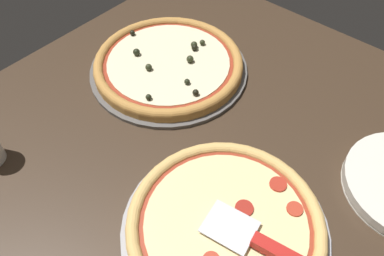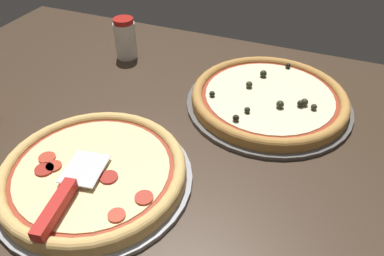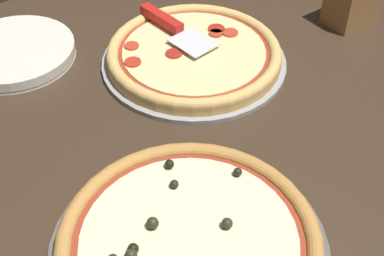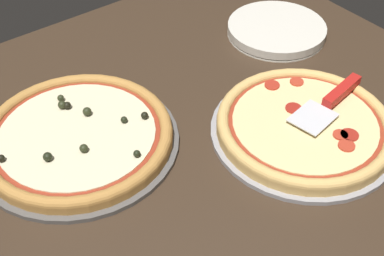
% 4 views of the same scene
% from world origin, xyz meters
% --- Properties ---
extents(ground_plane, '(1.42, 1.18, 0.04)m').
position_xyz_m(ground_plane, '(0.00, 0.00, -0.02)').
color(ground_plane, '#38281C').
extents(pizza_pan_front, '(0.38, 0.38, 0.01)m').
position_xyz_m(pizza_pan_front, '(0.01, -0.12, 0.01)').
color(pizza_pan_front, '#939399').
rests_on(pizza_pan_front, ground_plane).
extents(pizza_front, '(0.36, 0.36, 0.03)m').
position_xyz_m(pizza_front, '(0.01, -0.13, 0.03)').
color(pizza_front, '#DBAD60').
rests_on(pizza_front, pizza_pan_front).
extents(pizza_pan_back, '(0.41, 0.41, 0.01)m').
position_xyz_m(pizza_pan_back, '(0.26, 0.26, 0.01)').
color(pizza_pan_back, '#565451').
rests_on(pizza_pan_back, ground_plane).
extents(pizza_back, '(0.38, 0.38, 0.04)m').
position_xyz_m(pizza_back, '(0.26, 0.26, 0.02)').
color(pizza_back, '#B77F3D').
rests_on(pizza_back, pizza_pan_back).
extents(serving_spatula, '(0.08, 0.21, 0.02)m').
position_xyz_m(serving_spatula, '(0.01, -0.22, 0.05)').
color(serving_spatula, silver).
rests_on(serving_spatula, pizza_front).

